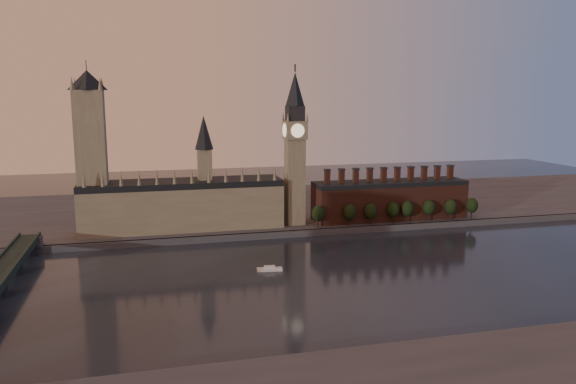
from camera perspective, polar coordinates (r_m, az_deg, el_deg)
name	(u,v)px	position (r m, az deg, el deg)	size (l,w,h in m)	color
ground	(333,281)	(282.15, 4.55, -9.00)	(900.00, 900.00, 0.00)	black
north_bank	(261,208)	(448.21, -2.80, -1.65)	(900.00, 182.00, 4.00)	#4D4D53
palace_of_westminster	(184,202)	(374.61, -10.57, -1.02)	(130.00, 30.30, 74.00)	gray
victoria_tower	(91,147)	(370.39, -19.38, 4.33)	(24.00, 24.00, 108.00)	gray
big_ben	(295,147)	(376.90, 0.71, 4.62)	(15.00, 15.00, 107.00)	gray
chimney_block	(390,199)	(405.86, 10.29, -0.73)	(110.00, 25.00, 37.00)	#572C21
embankment_tree_0	(318,214)	(372.66, 3.08, -2.20)	(8.60, 8.60, 14.88)	black
embankment_tree_1	(349,212)	(379.05, 6.26, -2.04)	(8.60, 8.60, 14.88)	black
embankment_tree_2	(370,211)	(383.80, 8.38, -1.94)	(8.60, 8.60, 14.88)	black
embankment_tree_3	(393,210)	(391.60, 10.62, -1.77)	(8.60, 8.60, 14.88)	black
embankment_tree_4	(407,209)	(396.05, 12.02, -1.69)	(8.60, 8.60, 14.88)	black
embankment_tree_5	(429,208)	(403.44, 14.11, -1.56)	(8.60, 8.60, 14.88)	black
embankment_tree_6	(451,207)	(410.75, 16.19, -1.45)	(8.60, 8.60, 14.88)	black
embankment_tree_7	(472,205)	(420.52, 18.18, -1.30)	(8.60, 8.60, 14.88)	black
river_boat	(270,269)	(296.73, -1.89, -7.81)	(13.65, 5.49, 2.65)	silver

